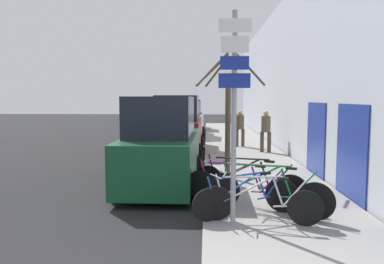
# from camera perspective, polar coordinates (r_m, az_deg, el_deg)

# --- Properties ---
(ground_plane) EXTENTS (80.00, 80.00, 0.00)m
(ground_plane) POSITION_cam_1_polar(r_m,az_deg,el_deg) (14.32, -2.03, -4.30)
(ground_plane) COLOR black
(sidewalk_curb) EXTENTS (3.20, 32.00, 0.15)m
(sidewalk_curb) POSITION_cam_1_polar(r_m,az_deg,el_deg) (17.11, 7.40, -2.52)
(sidewalk_curb) COLOR gray
(sidewalk_curb) RESTS_ON ground
(building_facade) EXTENTS (0.23, 32.00, 6.50)m
(building_facade) POSITION_cam_1_polar(r_m,az_deg,el_deg) (17.16, 13.43, 7.98)
(building_facade) COLOR #B2B7C1
(building_facade) RESTS_ON ground
(signpost) EXTENTS (0.56, 0.11, 3.71)m
(signpost) POSITION_cam_1_polar(r_m,az_deg,el_deg) (6.59, 6.42, 4.37)
(signpost) COLOR #939399
(signpost) RESTS_ON sidewalk_curb
(bicycle_0) EXTENTS (2.17, 0.52, 0.87)m
(bicycle_0) POSITION_cam_1_polar(r_m,az_deg,el_deg) (6.83, 10.27, -10.51)
(bicycle_0) COLOR black
(bicycle_0) RESTS_ON sidewalk_curb
(bicycle_1) EXTENTS (2.03, 0.94, 0.83)m
(bicycle_1) POSITION_cam_1_polar(r_m,az_deg,el_deg) (7.18, 8.33, -9.82)
(bicycle_1) COLOR black
(bicycle_1) RESTS_ON sidewalk_curb
(bicycle_2) EXTENTS (2.28, 1.12, 0.96)m
(bicycle_2) POSITION_cam_1_polar(r_m,az_deg,el_deg) (7.42, 11.35, -8.97)
(bicycle_2) COLOR black
(bicycle_2) RESTS_ON sidewalk_curb
(bicycle_3) EXTENTS (2.19, 1.13, 0.91)m
(bicycle_3) POSITION_cam_1_polar(r_m,az_deg,el_deg) (7.81, 7.19, -8.33)
(bicycle_3) COLOR black
(bicycle_3) RESTS_ON sidewalk_curb
(bicycle_4) EXTENTS (2.27, 1.32, 0.98)m
(bicycle_4) POSITION_cam_1_polar(r_m,az_deg,el_deg) (8.03, 8.46, -7.78)
(bicycle_4) COLOR black
(bicycle_4) RESTS_ON sidewalk_curb
(parked_car_0) EXTENTS (2.05, 4.60, 2.40)m
(parked_car_0) POSITION_cam_1_polar(r_m,az_deg,el_deg) (9.97, -4.60, -2.26)
(parked_car_0) COLOR #144728
(parked_car_0) RESTS_ON ground
(parked_car_1) EXTENTS (2.10, 4.80, 2.47)m
(parked_car_1) POSITION_cam_1_polar(r_m,az_deg,el_deg) (15.71, -2.13, 0.62)
(parked_car_1) COLOR maroon
(parked_car_1) RESTS_ON ground
(parked_car_2) EXTENTS (2.22, 4.53, 2.17)m
(parked_car_2) POSITION_cam_1_polar(r_m,az_deg,el_deg) (21.78, -1.02, 1.56)
(parked_car_2) COLOR silver
(parked_car_2) RESTS_ON ground
(parked_car_3) EXTENTS (1.94, 4.23, 2.24)m
(parked_car_3) POSITION_cam_1_polar(r_m,az_deg,el_deg) (26.73, -0.35, 2.29)
(parked_car_3) COLOR black
(parked_car_3) RESTS_ON ground
(pedestrian_near) EXTENTS (0.43, 0.37, 1.65)m
(pedestrian_near) POSITION_cam_1_polar(r_m,az_deg,el_deg) (17.18, 7.34, 0.96)
(pedestrian_near) COLOR #4C3D2D
(pedestrian_near) RESTS_ON sidewalk_curb
(pedestrian_far) EXTENTS (0.43, 0.38, 1.71)m
(pedestrian_far) POSITION_cam_1_polar(r_m,az_deg,el_deg) (15.56, 11.18, 0.59)
(pedestrian_far) COLOR #4C3D2D
(pedestrian_far) RESTS_ON sidewalk_curb
(street_tree) EXTENTS (1.89, 1.03, 3.66)m
(street_tree) POSITION_cam_1_polar(r_m,az_deg,el_deg) (10.29, 5.30, 2.29)
(street_tree) COLOR brown
(street_tree) RESTS_ON sidewalk_curb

